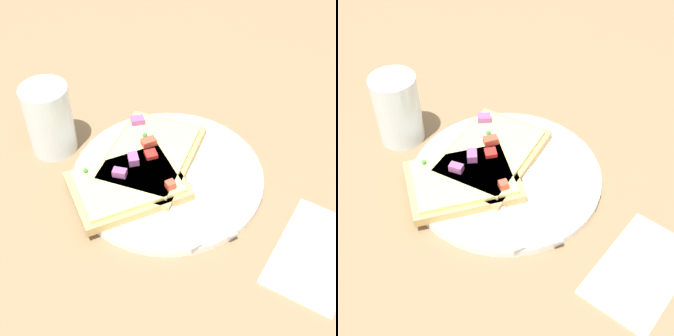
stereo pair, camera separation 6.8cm
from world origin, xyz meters
The scene contains 9 objects.
ground_plane centered at (0.00, 0.00, 0.00)m, with size 4.00×4.00×0.00m, color #7F6647.
plate centered at (0.00, 0.00, 0.01)m, with size 0.28×0.28×0.01m.
fork centered at (-0.01, 0.03, 0.01)m, with size 0.13×0.19×0.01m.
knife centered at (0.06, 0.03, 0.01)m, with size 0.11×0.18×0.01m.
pizza_slice_main centered at (-0.01, -0.04, 0.02)m, with size 0.20×0.16×0.03m.
pizza_slice_corner centered at (0.06, -0.03, 0.02)m, with size 0.19×0.18×0.03m.
crumb_scatter centered at (0.02, 0.00, 0.02)m, with size 0.06×0.09×0.01m.
drinking_glass centered at (0.03, -0.19, 0.06)m, with size 0.07×0.07×0.11m.
napkin centered at (0.02, 0.23, 0.00)m, with size 0.16×0.09×0.01m.
Camera 1 is at (0.41, 0.25, 0.51)m, focal length 50.00 mm.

